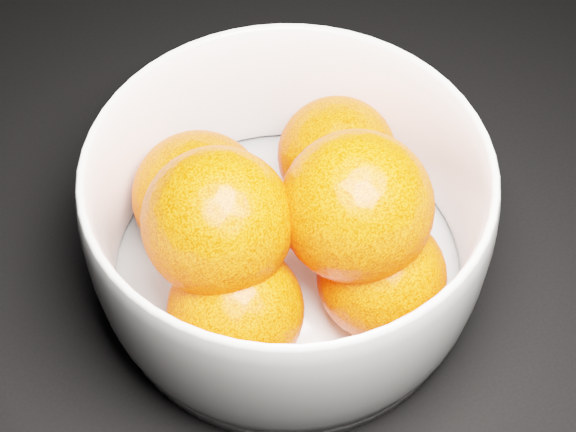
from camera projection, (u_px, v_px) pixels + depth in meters
name	position (u px, v px, depth m)	size (l,w,h in m)	color
bowl	(288.00, 222.00, 0.50)	(0.25, 0.25, 0.12)	white
orange_pile	(285.00, 223.00, 0.49)	(0.19, 0.19, 0.13)	#FF4207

